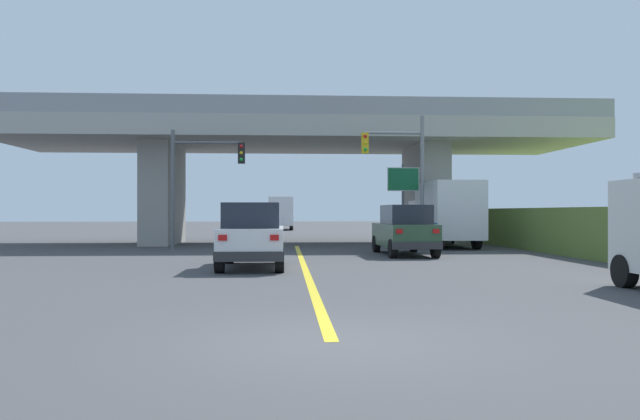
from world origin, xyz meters
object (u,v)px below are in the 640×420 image
object	(u,v)px
traffic_signal_nearside	(403,166)
highway_sign	(403,186)
suv_crossing	(404,230)
box_truck	(445,213)
traffic_signal_farside	(198,172)
semi_truck_distant	(281,213)
suv_lead	(252,235)

from	to	relation	value
traffic_signal_nearside	highway_sign	size ratio (longest dim) A/B	1.49
suv_crossing	traffic_signal_nearside	xyz separation A→B (m)	(0.61, 3.49, 2.84)
suv_crossing	highway_sign	distance (m)	6.67
box_truck	traffic_signal_nearside	bearing A→B (deg)	-138.73
suv_crossing	traffic_signal_farside	bearing A→B (deg)	154.65
box_truck	semi_truck_distant	bearing A→B (deg)	105.19
traffic_signal_nearside	semi_truck_distant	distance (m)	33.43
highway_sign	traffic_signal_nearside	bearing A→B (deg)	-100.96
traffic_signal_nearside	traffic_signal_farside	distance (m)	9.43
traffic_signal_nearside	highway_sign	world-z (taller)	traffic_signal_nearside
semi_truck_distant	highway_sign	bearing A→B (deg)	-78.16
box_truck	highway_sign	distance (m)	2.48
traffic_signal_farside	semi_truck_distant	bearing A→B (deg)	83.59
suv_lead	traffic_signal_farside	world-z (taller)	traffic_signal_farside
traffic_signal_farside	semi_truck_distant	size ratio (longest dim) A/B	0.79
highway_sign	suv_crossing	bearing A→B (deg)	-100.33
box_truck	semi_truck_distant	distance (m)	31.73
suv_lead	semi_truck_distant	xyz separation A→B (m)	(0.68, 41.91, 0.64)
suv_lead	traffic_signal_farside	bearing A→B (deg)	107.40
semi_truck_distant	traffic_signal_nearside	bearing A→B (deg)	-80.03
highway_sign	traffic_signal_farside	bearing A→B (deg)	-166.70
traffic_signal_farside	suv_crossing	bearing A→B (deg)	-23.87
suv_lead	traffic_signal_farside	size ratio (longest dim) A/B	0.81
suv_lead	traffic_signal_nearside	world-z (taller)	traffic_signal_nearside
suv_crossing	highway_sign	xyz separation A→B (m)	(1.14, 6.25, 2.02)
highway_sign	suv_lead	bearing A→B (deg)	-120.60
suv_lead	semi_truck_distant	bearing A→B (deg)	89.07
suv_crossing	semi_truck_distant	size ratio (longest dim) A/B	0.69
suv_lead	highway_sign	distance (m)	13.88
suv_crossing	traffic_signal_nearside	distance (m)	4.55
box_truck	traffic_signal_nearside	world-z (taller)	traffic_signal_nearside
suv_crossing	semi_truck_distant	distance (m)	36.72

